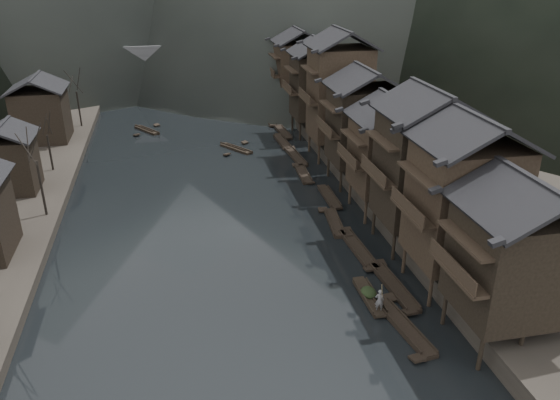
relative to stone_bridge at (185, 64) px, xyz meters
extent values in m
plane|color=black|center=(0.00, -72.00, -5.11)|extent=(300.00, 300.00, 0.00)
cube|color=#2D2823|center=(35.00, -32.00, -4.21)|extent=(40.00, 200.00, 1.80)
cylinder|color=black|center=(14.20, -82.40, -3.81)|extent=(0.30, 0.30, 2.90)
cylinder|color=black|center=(14.20, -77.60, -3.81)|extent=(0.30, 0.30, 2.90)
cylinder|color=black|center=(16.95, -82.40, -3.81)|extent=(0.30, 0.30, 2.90)
cylinder|color=black|center=(16.95, -77.60, -3.81)|extent=(0.30, 0.30, 2.90)
cube|color=black|center=(17.30, -80.00, 1.05)|extent=(7.00, 6.00, 7.12)
cube|color=black|center=(13.30, -80.00, 0.69)|extent=(1.20, 5.70, 0.25)
cylinder|color=black|center=(14.20, -75.40, -3.81)|extent=(0.30, 0.30, 2.90)
cylinder|color=black|center=(14.20, -70.60, -3.81)|extent=(0.30, 0.30, 2.90)
cylinder|color=black|center=(16.95, -75.40, -3.81)|extent=(0.30, 0.30, 2.90)
cylinder|color=black|center=(16.95, -70.60, -3.81)|extent=(0.30, 0.30, 2.90)
cube|color=black|center=(17.30, -73.00, 2.05)|extent=(7.00, 6.00, 9.11)
cube|color=black|center=(13.30, -73.00, 1.59)|extent=(1.20, 5.70, 0.25)
cylinder|color=black|center=(14.20, -68.40, -3.81)|extent=(0.30, 0.30, 2.90)
cylinder|color=black|center=(14.20, -63.60, -3.81)|extent=(0.30, 0.30, 2.90)
cylinder|color=black|center=(16.95, -68.40, -3.81)|extent=(0.30, 0.30, 2.90)
cylinder|color=black|center=(16.95, -63.60, -3.81)|extent=(0.30, 0.30, 2.90)
cube|color=black|center=(17.30, -66.00, 2.25)|extent=(7.00, 6.00, 9.51)
cube|color=black|center=(13.30, -66.00, 1.77)|extent=(1.20, 5.70, 0.25)
cylinder|color=black|center=(14.20, -61.40, -3.81)|extent=(0.30, 0.30, 2.90)
cylinder|color=black|center=(14.20, -56.60, -3.81)|extent=(0.30, 0.30, 2.90)
cylinder|color=black|center=(16.95, -61.40, -3.81)|extent=(0.30, 0.30, 2.90)
cylinder|color=black|center=(16.95, -56.60, -3.81)|extent=(0.30, 0.30, 2.90)
cube|color=black|center=(17.30, -59.00, 1.01)|extent=(7.00, 6.00, 7.04)
cube|color=black|center=(13.30, -59.00, 0.66)|extent=(1.20, 5.70, 0.25)
cylinder|color=black|center=(14.20, -53.40, -3.81)|extent=(0.30, 0.30, 2.90)
cylinder|color=black|center=(14.20, -48.60, -3.81)|extent=(0.30, 0.30, 2.90)
cylinder|color=black|center=(16.95, -53.40, -3.81)|extent=(0.30, 0.30, 2.90)
cylinder|color=black|center=(16.95, -48.60, -3.81)|extent=(0.30, 0.30, 2.90)
cube|color=black|center=(17.30, -51.00, 1.65)|extent=(7.00, 6.00, 8.32)
cube|color=black|center=(13.30, -51.00, 1.23)|extent=(1.20, 5.70, 0.25)
cylinder|color=black|center=(14.20, -44.40, -3.81)|extent=(0.30, 0.30, 2.90)
cylinder|color=black|center=(14.20, -39.60, -3.81)|extent=(0.30, 0.30, 2.90)
cylinder|color=black|center=(16.95, -44.40, -3.81)|extent=(0.30, 0.30, 2.90)
cylinder|color=black|center=(16.95, -39.60, -3.81)|extent=(0.30, 0.30, 2.90)
cube|color=black|center=(17.30, -42.00, 3.11)|extent=(7.00, 6.00, 11.24)
cube|color=black|center=(13.30, -42.00, 2.55)|extent=(1.20, 5.70, 0.25)
cylinder|color=black|center=(14.20, -34.40, -3.81)|extent=(0.30, 0.30, 2.90)
cylinder|color=black|center=(14.20, -29.60, -3.81)|extent=(0.30, 0.30, 2.90)
cylinder|color=black|center=(16.95, -34.40, -3.81)|extent=(0.30, 0.30, 2.90)
cylinder|color=black|center=(16.95, -29.60, -3.81)|extent=(0.30, 0.30, 2.90)
cube|color=black|center=(17.30, -32.00, 1.89)|extent=(7.00, 6.00, 8.80)
cube|color=black|center=(13.30, -32.00, 1.45)|extent=(1.20, 5.70, 0.25)
cylinder|color=black|center=(14.20, -22.40, -3.81)|extent=(0.30, 0.30, 2.90)
cylinder|color=black|center=(14.20, -17.60, -3.81)|extent=(0.30, 0.30, 2.90)
cylinder|color=black|center=(16.95, -22.40, -3.81)|extent=(0.30, 0.30, 2.90)
cylinder|color=black|center=(16.95, -17.60, -3.81)|extent=(0.30, 0.30, 2.90)
cube|color=black|center=(17.30, -20.00, 1.83)|extent=(7.00, 6.00, 8.68)
cube|color=black|center=(13.30, -20.00, 1.40)|extent=(1.20, 5.70, 0.25)
cube|color=black|center=(-20.50, -48.00, -1.01)|extent=(5.00, 5.00, 5.80)
cube|color=black|center=(-20.50, -30.00, -0.51)|extent=(6.50, 6.50, 6.80)
cylinder|color=black|center=(-17.00, -55.01, -1.14)|extent=(0.24, 0.24, 5.54)
cylinder|color=black|center=(-17.00, -42.37, -1.80)|extent=(0.24, 0.24, 4.22)
cylinder|color=black|center=(-17.00, -24.13, -1.37)|extent=(0.24, 0.24, 5.07)
cube|color=black|center=(11.24, -77.50, -4.96)|extent=(2.06, 7.19, 0.30)
cube|color=black|center=(11.24, -77.50, -4.78)|extent=(2.10, 7.06, 0.10)
cube|color=black|center=(11.71, -74.12, -4.82)|extent=(1.05, 0.99, 0.35)
cube|color=black|center=(10.77, -80.88, -4.82)|extent=(1.05, 0.99, 0.35)
cube|color=black|center=(12.54, -72.65, -4.96)|extent=(1.54, 7.26, 0.30)
cube|color=black|center=(12.54, -72.65, -4.78)|extent=(1.59, 7.12, 0.10)
cube|color=black|center=(12.76, -69.20, -4.82)|extent=(0.99, 0.94, 0.36)
cube|color=black|center=(12.33, -76.11, -4.82)|extent=(0.99, 0.94, 0.36)
cube|color=black|center=(11.75, -66.33, -4.96)|extent=(1.40, 7.32, 0.30)
cube|color=black|center=(11.75, -66.33, -4.78)|extent=(1.44, 7.18, 0.10)
cube|color=black|center=(11.89, -62.84, -4.82)|extent=(0.97, 0.93, 0.36)
cube|color=black|center=(11.61, -69.83, -4.82)|extent=(0.97, 0.93, 0.36)
cube|color=black|center=(11.23, -60.90, -4.96)|extent=(1.77, 6.20, 0.30)
cube|color=black|center=(11.23, -60.90, -4.78)|extent=(1.81, 6.08, 0.10)
cube|color=black|center=(10.91, -57.98, -4.82)|extent=(1.01, 0.85, 0.33)
cube|color=black|center=(11.56, -63.82, -4.82)|extent=(1.01, 0.85, 0.33)
cube|color=black|center=(12.49, -54.98, -4.96)|extent=(1.20, 5.88, 0.30)
cube|color=black|center=(12.49, -54.98, -4.78)|extent=(1.25, 5.77, 0.10)
cube|color=black|center=(12.44, -52.17, -4.82)|extent=(0.95, 0.74, 0.32)
cube|color=black|center=(12.53, -57.80, -4.82)|extent=(0.95, 0.74, 0.32)
cube|color=black|center=(11.36, -47.66, -4.96)|extent=(1.40, 6.09, 0.30)
cube|color=black|center=(11.36, -47.66, -4.78)|extent=(1.45, 5.97, 0.10)
cube|color=black|center=(11.22, -44.77, -4.82)|extent=(0.97, 0.79, 0.33)
cube|color=black|center=(11.51, -50.56, -4.82)|extent=(0.97, 0.79, 0.33)
cube|color=black|center=(11.87, -41.65, -4.96)|extent=(1.54, 7.19, 0.30)
cube|color=black|center=(11.87, -41.65, -4.78)|extent=(1.58, 7.05, 0.10)
cube|color=black|center=(12.08, -38.23, -4.82)|extent=(0.99, 0.93, 0.35)
cube|color=black|center=(11.66, -45.07, -4.82)|extent=(0.99, 0.93, 0.35)
cube|color=black|center=(11.44, -35.22, -4.96)|extent=(1.32, 6.38, 0.30)
cube|color=black|center=(11.44, -35.22, -4.78)|extent=(1.37, 6.26, 0.10)
cube|color=black|center=(11.55, -32.17, -4.82)|extent=(0.96, 0.81, 0.33)
cube|color=black|center=(11.34, -38.26, -4.82)|extent=(0.96, 0.81, 0.33)
cube|color=black|center=(12.48, -30.94, -4.96)|extent=(1.42, 6.43, 0.30)
cube|color=black|center=(12.48, -30.94, -4.78)|extent=(1.46, 6.31, 0.10)
cube|color=black|center=(12.64, -27.88, -4.82)|extent=(0.97, 0.83, 0.34)
cube|color=black|center=(12.33, -34.00, -4.82)|extent=(0.97, 0.83, 0.34)
cube|color=black|center=(11.69, -23.90, -4.96)|extent=(1.11, 7.27, 0.30)
cube|color=black|center=(11.69, -23.90, -4.78)|extent=(1.17, 7.13, 0.10)
cube|color=black|center=(11.68, -20.41, -4.82)|extent=(0.94, 0.89, 0.36)
cube|color=black|center=(11.69, -27.39, -4.82)|extent=(0.94, 0.89, 0.36)
cube|color=black|center=(4.77, -36.79, -4.96)|extent=(3.95, 5.18, 0.30)
cube|color=black|center=(4.77, -36.79, -4.78)|extent=(3.93, 5.12, 0.10)
cube|color=black|center=(6.27, -34.57, -4.82)|extent=(1.09, 1.05, 0.32)
cube|color=black|center=(3.27, -39.01, -4.82)|extent=(1.09, 1.05, 0.32)
cube|color=black|center=(-7.15, -25.65, -4.96)|extent=(3.80, 5.15, 0.30)
cube|color=black|center=(-7.15, -25.65, -4.78)|extent=(3.79, 5.09, 0.10)
cube|color=black|center=(-5.73, -23.43, -4.82)|extent=(1.08, 1.03, 0.31)
cube|color=black|center=(-8.58, -27.86, -4.82)|extent=(1.08, 1.03, 0.31)
cube|color=black|center=(1.12, -15.51, -4.96)|extent=(3.99, 4.78, 0.30)
cube|color=black|center=(1.12, -15.51, -4.78)|extent=(3.97, 4.73, 0.10)
cube|color=black|center=(2.65, -13.51, -4.82)|extent=(1.07, 1.04, 0.31)
cube|color=black|center=(-0.42, -17.52, -4.82)|extent=(1.07, 1.04, 0.31)
cube|color=black|center=(4.67, -2.79, -4.96)|extent=(4.45, 5.12, 0.30)
cube|color=black|center=(4.67, -2.79, -4.78)|extent=(4.41, 5.06, 0.10)
cube|color=black|center=(2.91, -0.64, -4.82)|extent=(1.11, 1.09, 0.32)
cube|color=black|center=(6.44, -4.95, -4.82)|extent=(1.11, 1.09, 0.32)
cube|color=#4C4C4F|center=(0.00, 0.00, 2.09)|extent=(40.00, 6.00, 1.60)
cube|color=#4C4C4F|center=(0.00, -2.70, 3.39)|extent=(40.00, 0.50, 1.00)
cube|color=#4C4C4F|center=(0.00, 2.70, 3.39)|extent=(40.00, 0.50, 1.00)
cube|color=#4C4C4F|center=(-14.00, 0.00, -1.91)|extent=(3.20, 6.00, 6.40)
cube|color=#4C4C4F|center=(-4.50, 0.00, -1.91)|extent=(3.20, 6.00, 6.40)
cube|color=#4C4C4F|center=(4.50, 0.00, -1.91)|extent=(3.20, 6.00, 6.40)
cube|color=#4C4C4F|center=(14.00, 0.00, -1.91)|extent=(3.20, 6.00, 6.40)
cube|color=black|center=(10.16, -73.65, -4.96)|extent=(1.08, 4.91, 0.30)
cube|color=black|center=(10.16, -73.65, -4.78)|extent=(1.13, 4.81, 0.10)
cube|color=black|center=(10.16, -71.29, -4.82)|extent=(0.91, 0.62, 0.30)
cube|color=black|center=(10.17, -76.00, -4.82)|extent=(0.91, 0.62, 0.30)
ellipsoid|color=black|center=(10.16, -73.40, -4.32)|extent=(1.17, 1.54, 0.70)
imported|color=slate|center=(10.17, -75.51, -3.75)|extent=(0.76, 0.59, 1.83)
cylinder|color=#8C7A51|center=(10.37, -75.51, -1.07)|extent=(1.05, 1.70, 3.52)
camera|label=1|loc=(-3.61, -106.42, 18.92)|focal=35.00mm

